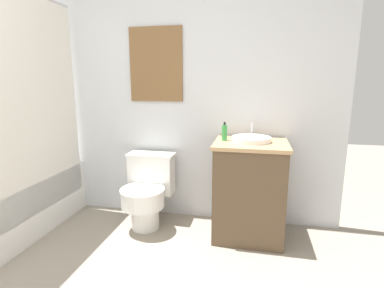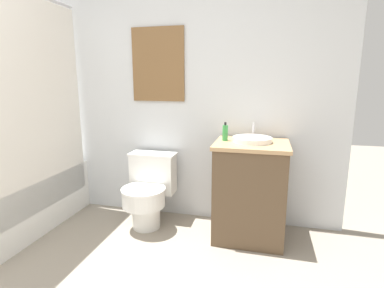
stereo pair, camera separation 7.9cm
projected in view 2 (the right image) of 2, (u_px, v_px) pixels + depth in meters
The scene contains 6 objects.
wall_back at pixel (149, 86), 2.83m from camera, with size 3.58×0.07×2.50m.
shower_area at pixel (14, 199), 2.58m from camera, with size 0.58×1.37×1.98m.
toilet at pixel (149, 190), 2.72m from camera, with size 0.43×0.53×0.64m.
vanity at pixel (250, 190), 2.49m from camera, with size 0.59×0.52×0.82m.
sink at pixel (252, 139), 2.42m from camera, with size 0.32×0.35×0.13m.
soap_bottle at pixel (225, 133), 2.46m from camera, with size 0.05×0.05×0.15m.
Camera 2 is at (1.09, -0.67, 1.30)m, focal length 28.00 mm.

